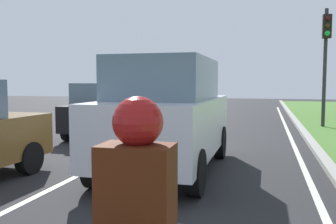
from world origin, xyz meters
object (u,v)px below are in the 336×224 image
Objects in this scene: car_hatchback_far at (107,110)px; rider_person at (138,196)px; car_suv_ahead at (168,114)px; traffic_light_near_right at (326,48)px.

car_hatchback_far is 10.35m from rider_person.
car_hatchback_far is (-3.21, 4.07, -0.28)m from car_suv_ahead.
traffic_light_near_right reaches higher than rider_person.
car_suv_ahead is 0.97× the size of traffic_light_near_right.
car_suv_ahead reaches higher than car_hatchback_far.
car_hatchback_far is 8.74m from traffic_light_near_right.
car_hatchback_far is at bearing 128.31° from car_suv_ahead.
car_suv_ahead is at bearing -51.71° from car_hatchback_far.
car_suv_ahead is 5.40m from rider_person.
car_suv_ahead is 9.46m from traffic_light_near_right.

